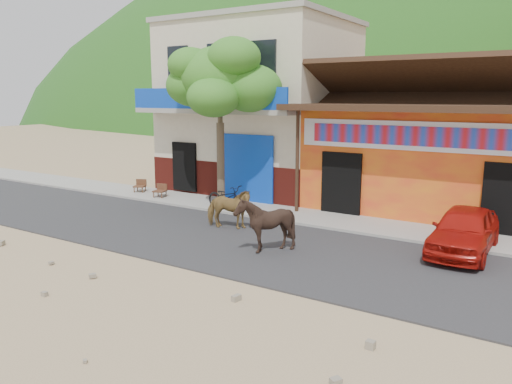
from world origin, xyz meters
TOP-DOWN VIEW (x-y plane):
  - ground at (0.00, 0.00)m, footprint 120.00×120.00m
  - road at (0.00, 2.50)m, footprint 60.00×5.00m
  - sidewalk at (0.00, 6.00)m, footprint 60.00×2.00m
  - dance_club at (2.00, 10.00)m, footprint 8.00×6.00m
  - cafe_building at (-5.50, 10.00)m, footprint 7.00×6.00m
  - tree at (-4.60, 5.80)m, footprint 3.00×3.00m
  - cow_tan at (-2.62, 3.49)m, footprint 1.62×1.09m
  - cow_dark at (-0.46, 2.11)m, footprint 1.53×1.41m
  - red_car at (3.94, 4.80)m, footprint 1.44×3.54m
  - scooter at (-4.00, 5.30)m, footprint 1.72×0.74m
  - cafe_chair_left at (-9.00, 6.05)m, footprint 0.59×0.59m
  - cafe_chair_right at (-7.52, 5.67)m, footprint 0.54×0.54m

SIDE VIEW (x-z plane):
  - ground at x=0.00m, z-range 0.00..0.00m
  - road at x=0.00m, z-range 0.00..0.04m
  - sidewalk at x=0.00m, z-range 0.00..0.12m
  - scooter at x=-4.00m, z-range 0.12..1.00m
  - cafe_chair_left at x=-9.00m, z-range 0.12..1.07m
  - cafe_chair_right at x=-7.52m, z-range 0.12..1.08m
  - red_car at x=3.94m, z-range 0.04..1.24m
  - cow_tan at x=-2.62m, z-range 0.04..1.30m
  - cow_dark at x=-0.46m, z-range 0.04..1.52m
  - dance_club at x=2.00m, z-range 0.00..3.60m
  - tree at x=-4.60m, z-range 0.12..6.12m
  - cafe_building at x=-5.50m, z-range 0.00..7.00m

